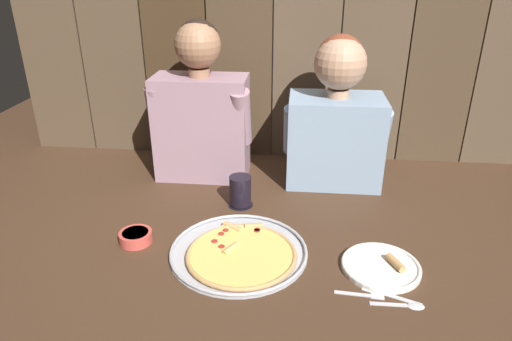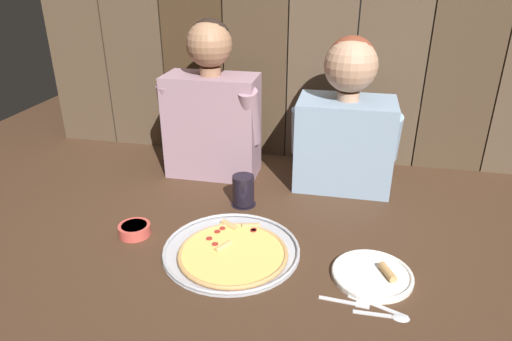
{
  "view_description": "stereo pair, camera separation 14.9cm",
  "coord_description": "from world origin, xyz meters",
  "px_view_note": "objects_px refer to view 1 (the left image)",
  "views": [
    {
      "loc": [
        0.12,
        -1.25,
        0.81
      ],
      "look_at": [
        -0.01,
        0.1,
        0.18
      ],
      "focal_mm": 32.05,
      "sensor_mm": 36.0,
      "label": 1
    },
    {
      "loc": [
        0.27,
        -1.22,
        0.81
      ],
      "look_at": [
        -0.01,
        0.1,
        0.18
      ],
      "focal_mm": 32.05,
      "sensor_mm": 36.0,
      "label": 2
    }
  ],
  "objects_px": {
    "dinner_plate": "(381,266)",
    "diner_left": "(201,108)",
    "pizza_tray": "(240,252)",
    "dipping_bowl": "(136,236)",
    "drinking_glass": "(240,191)",
    "diner_right": "(336,118)"
  },
  "relations": [
    {
      "from": "dipping_bowl",
      "to": "diner_right",
      "type": "height_order",
      "value": "diner_right"
    },
    {
      "from": "dinner_plate",
      "to": "diner_left",
      "type": "bearing_deg",
      "value": 137.76
    },
    {
      "from": "pizza_tray",
      "to": "drinking_glass",
      "type": "height_order",
      "value": "drinking_glass"
    },
    {
      "from": "dinner_plate",
      "to": "dipping_bowl",
      "type": "xyz_separation_m",
      "value": [
        -0.75,
        0.07,
        0.01
      ]
    },
    {
      "from": "dipping_bowl",
      "to": "dinner_plate",
      "type": "bearing_deg",
      "value": -5.01
    },
    {
      "from": "drinking_glass",
      "to": "diner_left",
      "type": "bearing_deg",
      "value": 127.08
    },
    {
      "from": "pizza_tray",
      "to": "dinner_plate",
      "type": "height_order",
      "value": "dinner_plate"
    },
    {
      "from": "dipping_bowl",
      "to": "diner_left",
      "type": "distance_m",
      "value": 0.58
    },
    {
      "from": "pizza_tray",
      "to": "drinking_glass",
      "type": "bearing_deg",
      "value": 96.87
    },
    {
      "from": "drinking_glass",
      "to": "dipping_bowl",
      "type": "relative_size",
      "value": 1.1
    },
    {
      "from": "dinner_plate",
      "to": "drinking_glass",
      "type": "distance_m",
      "value": 0.56
    },
    {
      "from": "drinking_glass",
      "to": "dipping_bowl",
      "type": "distance_m",
      "value": 0.4
    },
    {
      "from": "diner_right",
      "to": "diner_left",
      "type": "bearing_deg",
      "value": -179.87
    },
    {
      "from": "pizza_tray",
      "to": "drinking_glass",
      "type": "distance_m",
      "value": 0.31
    },
    {
      "from": "pizza_tray",
      "to": "dipping_bowl",
      "type": "xyz_separation_m",
      "value": [
        -0.33,
        0.04,
        0.01
      ]
    },
    {
      "from": "dinner_plate",
      "to": "diner_left",
      "type": "distance_m",
      "value": 0.9
    },
    {
      "from": "pizza_tray",
      "to": "diner_right",
      "type": "relative_size",
      "value": 0.73
    },
    {
      "from": "dipping_bowl",
      "to": "diner_right",
      "type": "distance_m",
      "value": 0.85
    },
    {
      "from": "drinking_glass",
      "to": "diner_right",
      "type": "distance_m",
      "value": 0.46
    },
    {
      "from": "pizza_tray",
      "to": "drinking_glass",
      "type": "xyz_separation_m",
      "value": [
        -0.04,
        0.31,
        0.05
      ]
    },
    {
      "from": "dinner_plate",
      "to": "diner_right",
      "type": "distance_m",
      "value": 0.64
    },
    {
      "from": "dinner_plate",
      "to": "diner_right",
      "type": "height_order",
      "value": "diner_right"
    }
  ]
}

